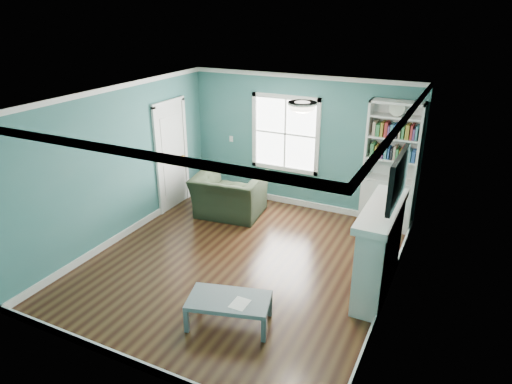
% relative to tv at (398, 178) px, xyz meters
% --- Properties ---
extents(floor, '(5.00, 5.00, 0.00)m').
position_rel_tv_xyz_m(floor, '(-2.20, -0.20, -1.72)').
color(floor, black).
rests_on(floor, ground).
extents(room_walls, '(5.00, 5.00, 5.00)m').
position_rel_tv_xyz_m(room_walls, '(-2.20, -0.20, -0.14)').
color(room_walls, '#32716F').
rests_on(room_walls, ground).
extents(trim, '(4.50, 5.00, 2.60)m').
position_rel_tv_xyz_m(trim, '(-2.20, -0.20, -0.49)').
color(trim, white).
rests_on(trim, ground).
extents(window, '(1.40, 0.06, 1.50)m').
position_rel_tv_xyz_m(window, '(-2.50, 2.29, -0.27)').
color(window, white).
rests_on(window, room_walls).
extents(bookshelf, '(0.90, 0.35, 2.31)m').
position_rel_tv_xyz_m(bookshelf, '(-0.43, 2.10, -0.80)').
color(bookshelf, silver).
rests_on(bookshelf, ground).
extents(fireplace, '(0.44, 1.58, 1.30)m').
position_rel_tv_xyz_m(fireplace, '(-0.12, 0.00, -1.09)').
color(fireplace, black).
rests_on(fireplace, ground).
extents(tv, '(0.06, 1.10, 0.65)m').
position_rel_tv_xyz_m(tv, '(0.00, 0.00, 0.00)').
color(tv, black).
rests_on(tv, fireplace).
extents(door, '(0.12, 0.98, 2.17)m').
position_rel_tv_xyz_m(door, '(-4.42, 1.20, -0.65)').
color(door, silver).
rests_on(door, ground).
extents(ceiling_fixture, '(0.38, 0.38, 0.15)m').
position_rel_tv_xyz_m(ceiling_fixture, '(-1.30, -0.10, 0.82)').
color(ceiling_fixture, white).
rests_on(ceiling_fixture, room_walls).
extents(light_switch, '(0.08, 0.01, 0.12)m').
position_rel_tv_xyz_m(light_switch, '(-3.70, 2.28, -0.52)').
color(light_switch, white).
rests_on(light_switch, room_walls).
extents(recliner, '(1.34, 0.95, 1.09)m').
position_rel_tv_xyz_m(recliner, '(-3.22, 1.29, -1.18)').
color(recliner, '#242E1D').
rests_on(recliner, ground).
extents(coffee_table, '(1.13, 0.81, 0.37)m').
position_rel_tv_xyz_m(coffee_table, '(-1.64, -1.55, -1.40)').
color(coffee_table, '#4D575D').
rests_on(coffee_table, ground).
extents(paper_sheet, '(0.20, 0.26, 0.00)m').
position_rel_tv_xyz_m(paper_sheet, '(-1.47, -1.58, -1.35)').
color(paper_sheet, white).
rests_on(paper_sheet, coffee_table).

